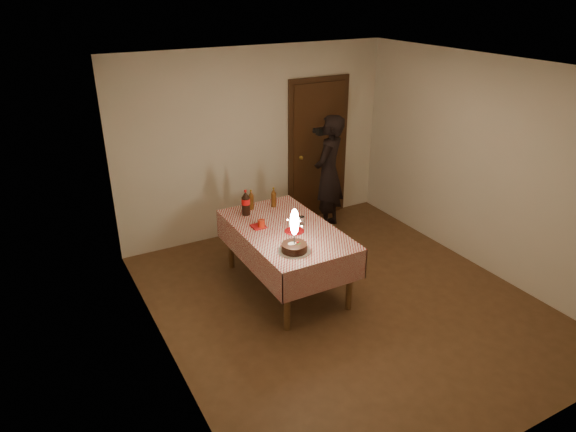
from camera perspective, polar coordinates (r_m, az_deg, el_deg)
The scene contains 12 objects.
ground at distance 5.98m, azimuth 6.22°, elevation -9.47°, with size 4.00×4.50×0.01m, color brown.
room_shell at distance 5.32m, azimuth 6.86°, elevation 5.99°, with size 4.04×4.54×2.62m.
dining_table at distance 5.89m, azimuth -0.23°, elevation -2.28°, with size 1.02×1.72×0.78m.
birthday_cake at distance 5.30m, azimuth 0.72°, elevation -2.78°, with size 0.34×0.34×0.48m.
red_plate at distance 5.78m, azimuth 0.71°, elevation -1.67°, with size 0.22×0.22×0.01m, color #B80C11.
red_cup at distance 5.84m, azimuth -2.97°, elevation -0.91°, with size 0.08×0.08×0.10m, color #AF1E0C.
clear_cup at distance 5.94m, azimuth 1.53°, elevation -0.48°, with size 0.07×0.07×0.09m, color white.
napkin_stack at distance 5.88m, azimuth -3.30°, elevation -1.17°, with size 0.15×0.15×0.02m, color #A61314.
cola_bottle at distance 6.16m, azimuth -4.71°, elevation 1.47°, with size 0.10×0.10×0.32m.
amber_bottle_left at distance 6.32m, azimuth -4.12°, elevation 1.76°, with size 0.06×0.06×0.25m.
amber_bottle_right at distance 6.38m, azimuth -1.61°, elevation 2.05°, with size 0.06×0.06×0.25m.
photographer at distance 7.36m, azimuth 4.53°, elevation 4.75°, with size 0.74×0.69×1.69m.
Camera 1 is at (-2.93, -4.02, 3.33)m, focal length 32.00 mm.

